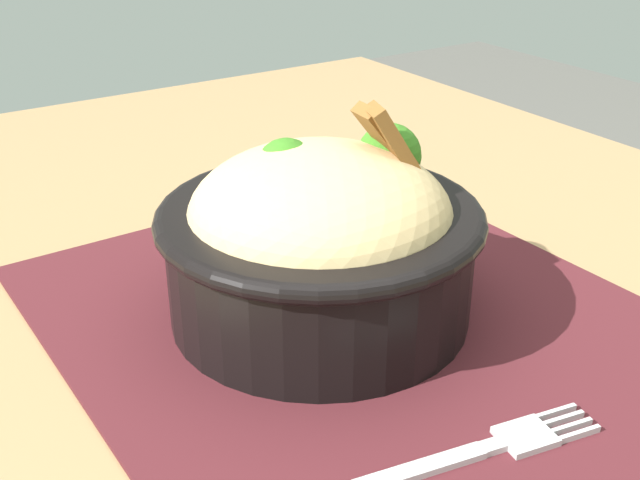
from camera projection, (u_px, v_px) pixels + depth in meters
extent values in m
cube|color=#99754C|center=(386.00, 384.00, 0.46)|extent=(1.21, 0.84, 0.03)
cylinder|color=olive|center=(346.00, 315.00, 1.20)|extent=(0.04, 0.04, 0.68)
cube|color=#47191E|center=(373.00, 333.00, 0.47)|extent=(0.43, 0.34, 0.00)
cylinder|color=black|center=(320.00, 261.00, 0.47)|extent=(0.18, 0.18, 0.07)
torus|color=black|center=(320.00, 216.00, 0.46)|extent=(0.19, 0.19, 0.01)
ellipsoid|color=tan|center=(320.00, 215.00, 0.46)|extent=(0.20, 0.20, 0.08)
sphere|color=#33701C|center=(389.00, 155.00, 0.48)|extent=(0.04, 0.04, 0.04)
sphere|color=#33701C|center=(284.00, 181.00, 0.45)|extent=(0.03, 0.03, 0.03)
sphere|color=#33701C|center=(287.00, 169.00, 0.46)|extent=(0.04, 0.04, 0.04)
cylinder|color=orange|center=(339.00, 168.00, 0.48)|extent=(0.02, 0.03, 0.01)
cube|color=brown|center=(399.00, 151.00, 0.46)|extent=(0.03, 0.04, 0.06)
cube|color=brown|center=(391.00, 145.00, 0.47)|extent=(0.02, 0.05, 0.05)
cube|color=#B3B3B3|center=(420.00, 469.00, 0.36)|extent=(0.02, 0.07, 0.00)
cube|color=#B3B3B3|center=(492.00, 447.00, 0.38)|extent=(0.01, 0.01, 0.00)
cube|color=#B3B3B3|center=(526.00, 436.00, 0.38)|extent=(0.03, 0.03, 0.00)
cube|color=#B3B3B3|center=(579.00, 434.00, 0.38)|extent=(0.01, 0.02, 0.00)
cube|color=#B3B3B3|center=(571.00, 427.00, 0.39)|extent=(0.01, 0.02, 0.00)
cube|color=#B3B3B3|center=(563.00, 420.00, 0.39)|extent=(0.01, 0.02, 0.00)
cube|color=#B3B3B3|center=(556.00, 413.00, 0.40)|extent=(0.01, 0.02, 0.00)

